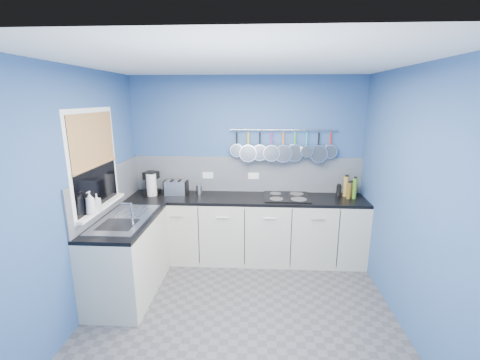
# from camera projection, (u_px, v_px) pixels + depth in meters

# --- Properties ---
(floor) EXTENTS (3.20, 3.00, 0.02)m
(floor) POSITION_uv_depth(u_px,v_px,m) (241.00, 312.00, 3.45)
(floor) COLOR #47474C
(floor) RESTS_ON ground
(ceiling) EXTENTS (3.20, 3.00, 0.02)m
(ceiling) POSITION_uv_depth(u_px,v_px,m) (241.00, 61.00, 2.83)
(ceiling) COLOR white
(ceiling) RESTS_ON ground
(wall_back) EXTENTS (3.20, 0.02, 2.50)m
(wall_back) POSITION_uv_depth(u_px,v_px,m) (247.00, 167.00, 4.60)
(wall_back) COLOR #2E4F85
(wall_back) RESTS_ON ground
(wall_front) EXTENTS (3.20, 0.02, 2.50)m
(wall_front) POSITION_uv_depth(u_px,v_px,m) (225.00, 286.00, 1.68)
(wall_front) COLOR #2E4F85
(wall_front) RESTS_ON ground
(wall_left) EXTENTS (0.02, 3.00, 2.50)m
(wall_left) POSITION_uv_depth(u_px,v_px,m) (79.00, 196.00, 3.23)
(wall_left) COLOR #2E4F85
(wall_left) RESTS_ON ground
(wall_right) EXTENTS (0.02, 3.00, 2.50)m
(wall_right) POSITION_uv_depth(u_px,v_px,m) (412.00, 202.00, 3.05)
(wall_right) COLOR #2E4F85
(wall_right) RESTS_ON ground
(backsplash_back) EXTENTS (3.20, 0.02, 0.50)m
(backsplash_back) POSITION_uv_depth(u_px,v_px,m) (246.00, 174.00, 4.61)
(backsplash_back) COLOR gray
(backsplash_back) RESTS_ON wall_back
(backsplash_left) EXTENTS (0.02, 1.80, 0.50)m
(backsplash_left) POSITION_uv_depth(u_px,v_px,m) (109.00, 190.00, 3.83)
(backsplash_left) COLOR gray
(backsplash_left) RESTS_ON wall_left
(cabinet_run_back) EXTENTS (3.20, 0.60, 0.86)m
(cabinet_run_back) POSITION_uv_depth(u_px,v_px,m) (245.00, 229.00, 4.50)
(cabinet_run_back) COLOR #B8B3A1
(cabinet_run_back) RESTS_ON ground
(worktop_back) EXTENTS (3.20, 0.60, 0.04)m
(worktop_back) POSITION_uv_depth(u_px,v_px,m) (246.00, 198.00, 4.39)
(worktop_back) COLOR black
(worktop_back) RESTS_ON cabinet_run_back
(cabinet_run_left) EXTENTS (0.60, 1.20, 0.86)m
(cabinet_run_left) POSITION_uv_depth(u_px,v_px,m) (128.00, 258.00, 3.70)
(cabinet_run_left) COLOR #B8B3A1
(cabinet_run_left) RESTS_ON ground
(worktop_left) EXTENTS (0.60, 1.20, 0.04)m
(worktop_left) POSITION_uv_depth(u_px,v_px,m) (125.00, 221.00, 3.59)
(worktop_left) COLOR black
(worktop_left) RESTS_ON cabinet_run_left
(window_frame) EXTENTS (0.01, 1.00, 1.10)m
(window_frame) POSITION_uv_depth(u_px,v_px,m) (94.00, 161.00, 3.45)
(window_frame) COLOR white
(window_frame) RESTS_ON wall_left
(window_glass) EXTENTS (0.01, 0.90, 1.00)m
(window_glass) POSITION_uv_depth(u_px,v_px,m) (95.00, 161.00, 3.45)
(window_glass) COLOR black
(window_glass) RESTS_ON wall_left
(bamboo_blind) EXTENTS (0.01, 0.90, 0.55)m
(bamboo_blind) POSITION_uv_depth(u_px,v_px,m) (93.00, 140.00, 3.39)
(bamboo_blind) COLOR #A37146
(bamboo_blind) RESTS_ON wall_left
(window_sill) EXTENTS (0.10, 0.98, 0.03)m
(window_sill) POSITION_uv_depth(u_px,v_px,m) (102.00, 207.00, 3.57)
(window_sill) COLOR white
(window_sill) RESTS_ON wall_left
(sink_unit) EXTENTS (0.50, 0.95, 0.01)m
(sink_unit) POSITION_uv_depth(u_px,v_px,m) (125.00, 219.00, 3.59)
(sink_unit) COLOR silver
(sink_unit) RESTS_ON worktop_left
(mixer_tap) EXTENTS (0.12, 0.08, 0.26)m
(mixer_tap) POSITION_uv_depth(u_px,v_px,m) (132.00, 214.00, 3.37)
(mixer_tap) COLOR silver
(mixer_tap) RESTS_ON worktop_left
(socket_left) EXTENTS (0.15, 0.01, 0.09)m
(socket_left) POSITION_uv_depth(u_px,v_px,m) (208.00, 175.00, 4.63)
(socket_left) COLOR white
(socket_left) RESTS_ON backsplash_back
(socket_right) EXTENTS (0.15, 0.01, 0.09)m
(socket_right) POSITION_uv_depth(u_px,v_px,m) (253.00, 176.00, 4.59)
(socket_right) COLOR white
(socket_right) RESTS_ON backsplash_back
(pot_rail) EXTENTS (1.45, 0.02, 0.02)m
(pot_rail) POSITION_uv_depth(u_px,v_px,m) (284.00, 130.00, 4.39)
(pot_rail) COLOR silver
(pot_rail) RESTS_ON wall_back
(soap_bottle_a) EXTENTS (0.09, 0.10, 0.24)m
(soap_bottle_a) POSITION_uv_depth(u_px,v_px,m) (90.00, 203.00, 3.28)
(soap_bottle_a) COLOR white
(soap_bottle_a) RESTS_ON window_sill
(soap_bottle_b) EXTENTS (0.10, 0.10, 0.17)m
(soap_bottle_b) POSITION_uv_depth(u_px,v_px,m) (97.00, 202.00, 3.42)
(soap_bottle_b) COLOR white
(soap_bottle_b) RESTS_ON window_sill
(paper_towel) EXTENTS (0.17, 0.17, 0.30)m
(paper_towel) POSITION_uv_depth(u_px,v_px,m) (152.00, 185.00, 4.43)
(paper_towel) COLOR white
(paper_towel) RESTS_ON worktop_back
(coffee_maker) EXTENTS (0.23, 0.24, 0.31)m
(coffee_maker) POSITION_uv_depth(u_px,v_px,m) (151.00, 183.00, 4.48)
(coffee_maker) COLOR black
(coffee_maker) RESTS_ON worktop_back
(toaster) EXTENTS (0.31, 0.20, 0.19)m
(toaster) POSITION_uv_depth(u_px,v_px,m) (176.00, 188.00, 4.49)
(toaster) COLOR silver
(toaster) RESTS_ON worktop_back
(canister) EXTENTS (0.10, 0.10, 0.12)m
(canister) POSITION_uv_depth(u_px,v_px,m) (199.00, 189.00, 4.54)
(canister) COLOR silver
(canister) RESTS_ON worktop_back
(hob) EXTENTS (0.60, 0.53, 0.01)m
(hob) POSITION_uv_depth(u_px,v_px,m) (287.00, 197.00, 4.39)
(hob) COLOR black
(hob) RESTS_ON worktop_back
(pan_0) EXTENTS (0.18, 0.06, 0.37)m
(pan_0) POSITION_uv_depth(u_px,v_px,m) (237.00, 143.00, 4.46)
(pan_0) COLOR silver
(pan_0) RESTS_ON pot_rail
(pan_1) EXTENTS (0.24, 0.11, 0.43)m
(pan_1) POSITION_uv_depth(u_px,v_px,m) (248.00, 146.00, 4.46)
(pan_1) COLOR silver
(pan_1) RESTS_ON pot_rail
(pan_2) EXTENTS (0.23, 0.09, 0.42)m
(pan_2) POSITION_uv_depth(u_px,v_px,m) (260.00, 145.00, 4.45)
(pan_2) COLOR silver
(pan_2) RESTS_ON pot_rail
(pan_3) EXTENTS (0.23, 0.11, 0.42)m
(pan_3) POSITION_uv_depth(u_px,v_px,m) (271.00, 145.00, 4.44)
(pan_3) COLOR silver
(pan_3) RESTS_ON pot_rail
(pan_4) EXTENTS (0.25, 0.10, 0.44)m
(pan_4) POSITION_uv_depth(u_px,v_px,m) (283.00, 146.00, 4.43)
(pan_4) COLOR silver
(pan_4) RESTS_ON pot_rail
(pan_5) EXTENTS (0.24, 0.06, 0.43)m
(pan_5) POSITION_uv_depth(u_px,v_px,m) (295.00, 146.00, 4.42)
(pan_5) COLOR silver
(pan_5) RESTS_ON pot_rail
(pan_6) EXTENTS (0.17, 0.12, 0.36)m
(pan_6) POSITION_uv_depth(u_px,v_px,m) (307.00, 143.00, 4.41)
(pan_6) COLOR silver
(pan_6) RESTS_ON pot_rail
(pan_7) EXTENTS (0.24, 0.09, 0.43)m
(pan_7) POSITION_uv_depth(u_px,v_px,m) (318.00, 146.00, 4.41)
(pan_7) COLOR silver
(pan_7) RESTS_ON pot_rail
(pan_8) EXTENTS (0.19, 0.06, 0.38)m
(pan_8) POSITION_uv_depth(u_px,v_px,m) (330.00, 144.00, 4.39)
(pan_8) COLOR silver
(pan_8) RESTS_ON pot_rail
(condiment_0) EXTENTS (0.07, 0.07, 0.20)m
(condiment_0) POSITION_uv_depth(u_px,v_px,m) (352.00, 189.00, 4.40)
(condiment_0) COLOR #8C5914
(condiment_0) RESTS_ON worktop_back
(condiment_1) EXTENTS (0.07, 0.07, 0.27)m
(condiment_1) POSITION_uv_depth(u_px,v_px,m) (346.00, 186.00, 4.40)
(condiment_1) COLOR olive
(condiment_1) RESTS_ON worktop_back
(condiment_2) EXTENTS (0.07, 0.07, 0.15)m
(condiment_2) POSITION_uv_depth(u_px,v_px,m) (339.00, 191.00, 4.42)
(condiment_2) COLOR black
(condiment_2) RESTS_ON worktop_back
(condiment_3) EXTENTS (0.06, 0.06, 0.28)m
(condiment_3) POSITION_uv_depth(u_px,v_px,m) (355.00, 188.00, 4.29)
(condiment_3) COLOR #3F721E
(condiment_3) RESTS_ON worktop_back
(condiment_4) EXTENTS (0.06, 0.06, 0.22)m
(condiment_4) POSITION_uv_depth(u_px,v_px,m) (349.00, 191.00, 4.30)
(condiment_4) COLOR brown
(condiment_4) RESTS_ON worktop_back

